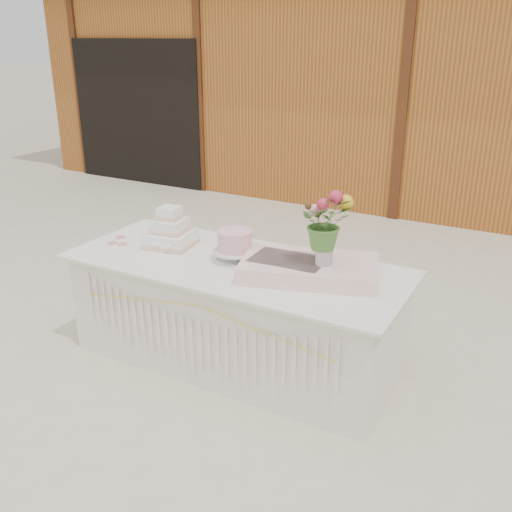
# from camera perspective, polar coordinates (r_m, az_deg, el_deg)

# --- Properties ---
(ground) EXTENTS (80.00, 80.00, 0.00)m
(ground) POSITION_cam_1_polar(r_m,az_deg,el_deg) (4.29, -1.98, -10.28)
(ground) COLOR beige
(ground) RESTS_ON ground
(barn) EXTENTS (12.60, 4.60, 3.30)m
(barn) POSITION_cam_1_polar(r_m,az_deg,el_deg) (9.34, 17.97, 16.76)
(barn) COLOR #A15D21
(barn) RESTS_ON ground
(cake_table) EXTENTS (2.40, 1.00, 0.77)m
(cake_table) POSITION_cam_1_polar(r_m,az_deg,el_deg) (4.10, -2.08, -5.69)
(cake_table) COLOR silver
(cake_table) RESTS_ON ground
(wedding_cake) EXTENTS (0.37, 0.37, 0.30)m
(wedding_cake) POSITION_cam_1_polar(r_m,az_deg,el_deg) (4.29, -8.56, 2.33)
(wedding_cake) COLOR white
(wedding_cake) RESTS_ON cake_table
(pink_cake_stand) EXTENTS (0.30, 0.30, 0.22)m
(pink_cake_stand) POSITION_cam_1_polar(r_m,az_deg,el_deg) (3.94, -2.13, 1.19)
(pink_cake_stand) COLOR silver
(pink_cake_stand) RESTS_ON cake_table
(satin_runner) EXTENTS (0.99, 0.74, 0.11)m
(satin_runner) POSITION_cam_1_polar(r_m,az_deg,el_deg) (3.72, 5.34, -1.24)
(satin_runner) COLOR #FFD2CD
(satin_runner) RESTS_ON cake_table
(flower_vase) EXTENTS (0.11, 0.11, 0.15)m
(flower_vase) POSITION_cam_1_polar(r_m,az_deg,el_deg) (3.63, 6.84, 0.33)
(flower_vase) COLOR #AAAAAE
(flower_vase) RESTS_ON satin_runner
(bouquet) EXTENTS (0.41, 0.40, 0.35)m
(bouquet) POSITION_cam_1_polar(r_m,az_deg,el_deg) (3.55, 7.02, 4.11)
(bouquet) COLOR #436F2C
(bouquet) RESTS_ON flower_vase
(loose_flowers) EXTENTS (0.28, 0.39, 0.02)m
(loose_flowers) POSITION_cam_1_polar(r_m,az_deg,el_deg) (4.51, -12.71, 1.77)
(loose_flowers) COLOR pink
(loose_flowers) RESTS_ON cake_table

